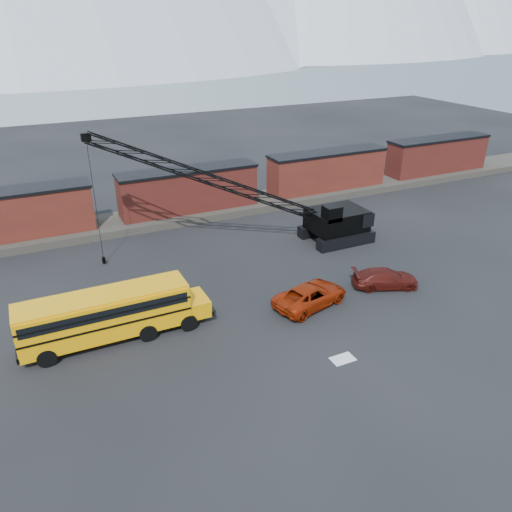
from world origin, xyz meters
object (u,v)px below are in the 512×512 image
Objects in this scene: maroon_suv at (385,278)px; crawler_crane at (219,182)px; red_pickup at (310,295)px; school_bus at (111,313)px.

crawler_crane is (-8.57, 10.85, 5.40)m from maroon_suv.
red_pickup is 6.32m from maroon_suv.
red_pickup is (12.99, -1.81, -1.02)m from school_bus.
red_pickup reaches higher than maroon_suv.
school_bus is at bearing -140.30° from crawler_crane.
school_bus reaches higher than maroon_suv.
maroon_suv is 14.84m from crawler_crane.
crawler_crane is (-2.25, 10.72, 5.32)m from red_pickup.
red_pickup is at bearing -78.15° from crawler_crane.
school_bus reaches higher than red_pickup.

